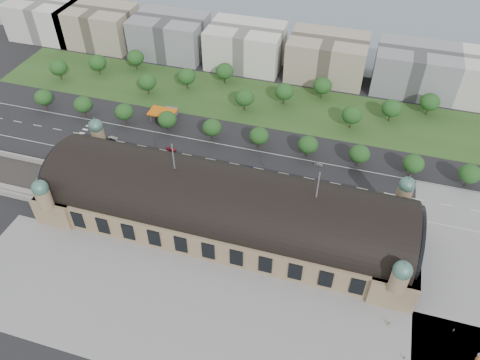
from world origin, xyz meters
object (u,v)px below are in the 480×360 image
(traffic_car_6, at_px, (380,202))
(bus_west, at_px, (239,171))
(petrol_station, at_px, (167,112))
(traffic_car_3, at_px, (172,149))
(parked_car_3, at_px, (122,165))
(traffic_car_4, at_px, (250,168))
(pedestrian_2, at_px, (454,330))
(parked_car_4, at_px, (159,168))
(traffic_car_5, at_px, (318,164))
(bus_east, at_px, (268,177))
(pedestrian_1, at_px, (404,358))
(parked_car_1, at_px, (105,156))
(parked_car_5, at_px, (196,174))
(parked_car_0, at_px, (88,158))
(advertising_column, at_px, (479,358))
(traffic_car_2, at_px, (109,140))
(bus_mid, at_px, (260,182))
(traffic_car_1, at_px, (113,138))
(parked_car_2, at_px, (132,161))
(pedestrian_0, at_px, (389,324))
(parked_car_6, at_px, (152,165))

(traffic_car_6, xyz_separation_m, bus_west, (-64.09, 1.30, 0.69))
(petrol_station, distance_m, traffic_car_3, 29.82)
(petrol_station, bearing_deg, parked_car_3, -95.49)
(traffic_car_4, height_order, pedestrian_2, pedestrian_2)
(parked_car_3, relative_size, parked_car_4, 0.98)
(traffic_car_3, relative_size, traffic_car_5, 1.20)
(bus_west, relative_size, bus_east, 0.94)
(pedestrian_1, relative_size, pedestrian_2, 0.95)
(parked_car_1, bearing_deg, parked_car_5, 51.91)
(parked_car_0, distance_m, parked_car_3, 17.92)
(advertising_column, bearing_deg, parked_car_4, 157.30)
(traffic_car_4, height_order, traffic_car_5, traffic_car_4)
(petrol_station, xyz_separation_m, traffic_car_5, (84.36, -16.95, -2.28))
(traffic_car_2, distance_m, advertising_column, 182.50)
(parked_car_5, xyz_separation_m, bus_east, (32.31, 7.00, 0.84))
(traffic_car_6, xyz_separation_m, bus_mid, (-52.81, -3.31, 0.72))
(traffic_car_2, height_order, parked_car_0, traffic_car_2)
(bus_east, bearing_deg, traffic_car_2, 90.90)
(traffic_car_5, relative_size, bus_west, 0.38)
(traffic_car_1, relative_size, parked_car_3, 1.03)
(traffic_car_4, bearing_deg, parked_car_1, -74.73)
(parked_car_4, relative_size, bus_west, 0.44)
(traffic_car_4, distance_m, parked_car_5, 25.25)
(traffic_car_5, bearing_deg, bus_west, 123.40)
(parked_car_3, relative_size, bus_west, 0.44)
(petrol_station, height_order, bus_west, petrol_station)
(parked_car_4, bearing_deg, parked_car_2, -130.29)
(traffic_car_2, bearing_deg, parked_car_3, 50.67)
(traffic_car_6, distance_m, bus_mid, 52.92)
(traffic_car_6, height_order, pedestrian_0, pedestrian_0)
(traffic_car_2, relative_size, traffic_car_3, 1.08)
(petrol_station, xyz_separation_m, pedestrian_1, (126.82, -104.17, -2.16))
(petrol_station, bearing_deg, parked_car_5, -51.87)
(parked_car_2, bearing_deg, parked_car_5, 69.08)
(parked_car_3, relative_size, bus_mid, 0.43)
(petrol_station, xyz_separation_m, bus_west, (50.03, -33.28, -1.48))
(traffic_car_2, height_order, traffic_car_4, traffic_car_4)
(traffic_car_6, distance_m, parked_car_5, 82.69)
(parked_car_6, relative_size, bus_east, 0.39)
(traffic_car_2, distance_m, pedestrian_1, 164.79)
(parked_car_2, bearing_deg, traffic_car_3, 113.03)
(pedestrian_2, bearing_deg, traffic_car_6, 3.39)
(traffic_car_5, xyz_separation_m, traffic_car_6, (29.76, -17.63, 0.11))
(parked_car_1, bearing_deg, bus_east, 56.96)
(petrol_station, xyz_separation_m, parked_car_6, (9.20, -40.28, -2.31))
(traffic_car_1, height_order, bus_mid, bus_mid)
(parked_car_2, xyz_separation_m, pedestrian_2, (143.08, -49.00, 0.19))
(parked_car_1, bearing_deg, parked_car_6, 51.91)
(traffic_car_3, distance_m, pedestrian_1, 137.36)
(parked_car_0, relative_size, parked_car_2, 0.92)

